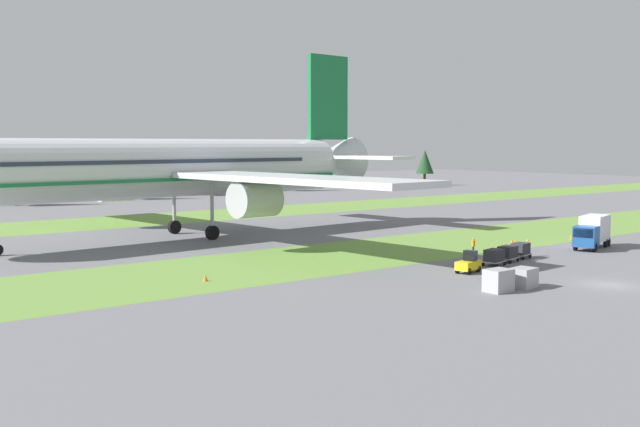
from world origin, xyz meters
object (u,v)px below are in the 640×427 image
object	(u,v)px
cargo_dolly_third	(520,249)
taxiway_marker_1	(512,241)
ground_crew_loader	(473,245)
cargo_dolly_lead	(494,256)
uld_container_0	(524,278)
taxiway_marker_0	(571,236)
taxiway_marker_2	(205,278)
airliner	(174,168)
cargo_dolly_second	(508,253)
baggage_tug	(469,264)
ground_crew_marshaller	(527,247)
uld_container_2	(498,280)
uld_container_1	(499,280)
catering_truck	(592,231)

from	to	relation	value
cargo_dolly_third	taxiway_marker_1	world-z (taller)	cargo_dolly_third
ground_crew_loader	taxiway_marker_1	bearing A→B (deg)	-26.37
cargo_dolly_lead	uld_container_0	bearing A→B (deg)	128.20
taxiway_marker_0	taxiway_marker_2	world-z (taller)	taxiway_marker_0
airliner	taxiway_marker_0	bearing A→B (deg)	-133.95
cargo_dolly_second	cargo_dolly_lead	bearing A→B (deg)	90.00
baggage_tug	cargo_dolly_second	bearing A→B (deg)	-90.00
airliner	cargo_dolly_second	world-z (taller)	airliner
cargo_dolly_third	taxiway_marker_1	distance (m)	11.72
ground_crew_loader	uld_container_0	bearing A→B (deg)	-169.66
cargo_dolly_lead	taxiway_marker_1	size ratio (longest dim) A/B	5.13
baggage_tug	taxiway_marker_2	xyz separation A→B (m)	(-20.34, 11.06, -0.53)
taxiway_marker_2	ground_crew_marshaller	bearing A→B (deg)	-14.59
taxiway_marker_2	uld_container_2	bearing A→B (deg)	-50.02
uld_container_0	uld_container_1	xyz separation A→B (m)	(-2.69, 0.37, 0.05)
taxiway_marker_1	ground_crew_loader	bearing A→B (deg)	-164.70
catering_truck	uld_container_1	world-z (taller)	catering_truck
airliner	uld_container_0	bearing A→B (deg)	-176.10
uld_container_0	uld_container_1	world-z (taller)	uld_container_1
catering_truck	uld_container_2	distance (m)	29.16
cargo_dolly_second	uld_container_1	bearing A→B (deg)	112.61
cargo_dolly_third	ground_crew_marshaller	bearing A→B (deg)	-90.45
taxiway_marker_1	uld_container_1	bearing A→B (deg)	-145.12
taxiway_marker_0	taxiway_marker_1	world-z (taller)	taxiway_marker_0
cargo_dolly_second	uld_container_2	bearing A→B (deg)	112.60
ground_crew_loader	uld_container_2	size ratio (longest dim) A/B	0.87
uld_container_1	catering_truck	bearing A→B (deg)	17.66
ground_crew_loader	taxiway_marker_0	world-z (taller)	ground_crew_loader
taxiway_marker_0	ground_crew_marshaller	bearing A→B (deg)	-161.98
cargo_dolly_lead	uld_container_2	size ratio (longest dim) A/B	1.23
cargo_dolly_second	cargo_dolly_third	bearing A→B (deg)	-90.00
airliner	uld_container_1	size ratio (longest dim) A/B	37.40
baggage_tug	uld_container_0	distance (m)	7.68
airliner	cargo_dolly_third	world-z (taller)	airliner
ground_crew_loader	catering_truck	bearing A→B (deg)	-63.26
catering_truck	baggage_tug	bearing A→B (deg)	77.86
catering_truck	taxiway_marker_0	bearing A→B (deg)	-58.70
ground_crew_marshaller	cargo_dolly_lead	bearing A→B (deg)	-112.96
cargo_dolly_second	taxiway_marker_1	distance (m)	14.32
taxiway_marker_0	airliner	bearing A→B (deg)	139.88
ground_crew_loader	taxiway_marker_1	xyz separation A→B (m)	(10.26, 2.81, -0.71)
cargo_dolly_second	cargo_dolly_third	world-z (taller)	same
cargo_dolly_lead	taxiway_marker_0	distance (m)	24.20
ground_crew_loader	taxiway_marker_2	bearing A→B (deg)	130.66
cargo_dolly_lead	ground_crew_marshaller	xyz separation A→B (m)	(7.30, 1.54, 0.03)
catering_truck	ground_crew_marshaller	bearing A→B (deg)	68.87
cargo_dolly_third	ground_crew_marshaller	world-z (taller)	ground_crew_marshaller
cargo_dolly_third	uld_container_1	distance (m)	17.96
catering_truck	uld_container_2	bearing A→B (deg)	91.30
catering_truck	cargo_dolly_second	bearing A→B (deg)	73.82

